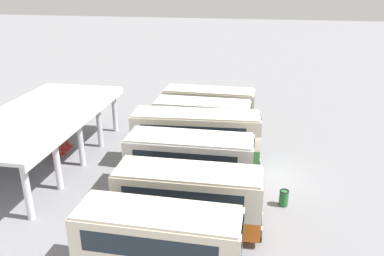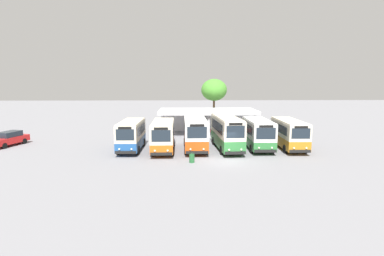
{
  "view_description": "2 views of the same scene",
  "coord_description": "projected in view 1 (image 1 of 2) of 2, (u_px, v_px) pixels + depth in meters",
  "views": [
    {
      "loc": [
        -21.35,
        1.01,
        11.41
      ],
      "look_at": [
        1.99,
        5.13,
        2.07
      ],
      "focal_mm": 36.55,
      "sensor_mm": 36.0,
      "label": 1
    },
    {
      "loc": [
        -3.76,
        -27.5,
        7.27
      ],
      "look_at": [
        -2.83,
        5.84,
        2.16
      ],
      "focal_mm": 28.63,
      "sensor_mm": 36.0,
      "label": 2
    }
  ],
  "objects": [
    {
      "name": "city_bus_nearest_orange",
      "position": [
        159.0,
        242.0,
        15.17
      ],
      "size": [
        2.31,
        6.59,
        3.13
      ],
      "color": "black",
      "rests_on": "ground"
    },
    {
      "name": "city_bus_fourth_amber",
      "position": [
        196.0,
        137.0,
        24.43
      ],
      "size": [
        2.66,
        8.11,
        3.53
      ],
      "color": "black",
      "rests_on": "ground"
    },
    {
      "name": "waiting_chair_fourth_seat",
      "position": [
        69.0,
        145.0,
        26.69
      ],
      "size": [
        0.44,
        0.44,
        0.86
      ],
      "color": "slate",
      "rests_on": "ground"
    },
    {
      "name": "waiting_chair_second_from_end",
      "position": [
        60.0,
        153.0,
        25.57
      ],
      "size": [
        0.44,
        0.44,
        0.86
      ],
      "color": "slate",
      "rests_on": "ground"
    },
    {
      "name": "litter_bin_apron",
      "position": [
        284.0,
        198.0,
        20.54
      ],
      "size": [
        0.49,
        0.49,
        0.9
      ],
      "color": "#266633",
      "rests_on": "ground"
    },
    {
      "name": "city_bus_fifth_blue",
      "position": [
        202.0,
        121.0,
        27.61
      ],
      "size": [
        2.47,
        6.85,
        3.2
      ],
      "color": "black",
      "rests_on": "ground"
    },
    {
      "name": "city_bus_far_end_green",
      "position": [
        209.0,
        106.0,
        30.72
      ],
      "size": [
        2.42,
        7.18,
        3.13
      ],
      "color": "black",
      "rests_on": "ground"
    },
    {
      "name": "city_bus_middle_cream",
      "position": [
        190.0,
        162.0,
        21.32
      ],
      "size": [
        2.46,
        6.98,
        3.37
      ],
      "color": "black",
      "rests_on": "ground"
    },
    {
      "name": "terminal_canopy",
      "position": [
        32.0,
        123.0,
        24.61
      ],
      "size": [
        13.29,
        6.22,
        3.4
      ],
      "color": "silver",
      "rests_on": "ground"
    },
    {
      "name": "ground_plane",
      "position": [
        270.0,
        177.0,
        23.58
      ],
      "size": [
        180.0,
        180.0,
        0.0
      ],
      "primitive_type": "plane",
      "color": "gray"
    },
    {
      "name": "waiting_chair_middle_seat",
      "position": [
        65.0,
        149.0,
        26.13
      ],
      "size": [
        0.44,
        0.44,
        0.86
      ],
      "color": "slate",
      "rests_on": "ground"
    },
    {
      "name": "city_bus_second_in_row",
      "position": [
        188.0,
        197.0,
        18.17
      ],
      "size": [
        2.35,
        6.92,
        3.17
      ],
      "color": "black",
      "rests_on": "ground"
    },
    {
      "name": "waiting_chair_end_by_column",
      "position": [
        55.0,
        157.0,
        25.01
      ],
      "size": [
        0.44,
        0.44,
        0.86
      ],
      "color": "slate",
      "rests_on": "ground"
    }
  ]
}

